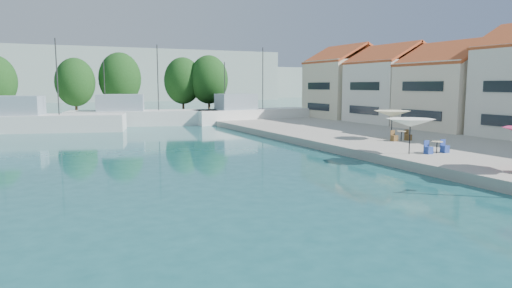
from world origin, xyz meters
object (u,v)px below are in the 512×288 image
umbrella_white (410,123)px  trawler_02 (38,122)px  trawler_03 (140,116)px  umbrella_cream (392,114)px  trawler_04 (249,115)px

umbrella_white → trawler_02: bearing=124.0°
trawler_03 → umbrella_cream: (14.53, -28.61, 1.57)m
umbrella_cream → trawler_04: bearing=91.9°
trawler_02 → umbrella_cream: bearing=-29.7°
umbrella_cream → trawler_02: bearing=136.0°
trawler_04 → umbrella_cream: trawler_04 is taller
trawler_02 → umbrella_white: size_ratio=5.73×
trawler_04 → umbrella_cream: size_ratio=5.53×
trawler_03 → umbrella_white: 36.81m
trawler_02 → umbrella_cream: 35.94m
trawler_02 → umbrella_cream: trawler_02 is taller
umbrella_white → umbrella_cream: size_ratio=1.04×
trawler_03 → trawler_04: same height
trawler_03 → trawler_04: 13.90m
trawler_02 → umbrella_cream: size_ratio=5.98×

